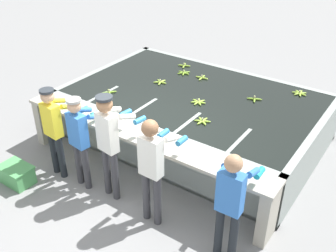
{
  "coord_description": "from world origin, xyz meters",
  "views": [
    {
      "loc": [
        3.36,
        -3.76,
        4.16
      ],
      "look_at": [
        0.0,
        1.07,
        0.65
      ],
      "focal_mm": 42.0,
      "sensor_mm": 36.0,
      "label": 1
    }
  ],
  "objects": [
    {
      "name": "ground_plane",
      "position": [
        0.0,
        0.0,
        0.0
      ],
      "size": [
        80.0,
        80.0,
        0.0
      ],
      "primitive_type": "plane",
      "color": "gray",
      "rests_on": "ground"
    },
    {
      "name": "worker_3",
      "position": [
        0.73,
        -0.35,
        1.02
      ],
      "size": [
        0.41,
        0.72,
        1.7
      ],
      "color": "#38383D",
      "rests_on": "ground"
    },
    {
      "name": "banana_bunch_floating_6",
      "position": [
        -1.33,
        1.05,
        0.94
      ],
      "size": [
        0.24,
        0.24,
        0.08
      ],
      "color": "#7FAD33",
      "rests_on": "wash_tank"
    },
    {
      "name": "worker_0",
      "position": [
        -1.22,
        -0.36,
        0.96
      ],
      "size": [
        0.45,
        0.73,
        1.6
      ],
      "color": "#1E2328",
      "rests_on": "ground"
    },
    {
      "name": "banana_bunch_floating_0",
      "position": [
        1.02,
        2.35,
        0.94
      ],
      "size": [
        0.27,
        0.27,
        0.08
      ],
      "color": "#7FAD33",
      "rests_on": "wash_tank"
    },
    {
      "name": "wash_tank",
      "position": [
        0.0,
        1.94,
        0.46
      ],
      "size": [
        4.65,
        3.0,
        0.93
      ],
      "color": "gray",
      "rests_on": "ground"
    },
    {
      "name": "banana_bunch_floating_8",
      "position": [
        1.61,
        3.05,
        0.94
      ],
      "size": [
        0.28,
        0.27,
        0.08
      ],
      "color": "#9EC642",
      "rests_on": "wash_tank"
    },
    {
      "name": "crate",
      "position": [
        -1.62,
        -0.96,
        0.16
      ],
      "size": [
        0.55,
        0.39,
        0.32
      ],
      "color": "#4C9E56",
      "rests_on": "ground"
    },
    {
      "name": "knife_0",
      "position": [
        -0.89,
        0.27,
        0.94
      ],
      "size": [
        0.3,
        0.23,
        0.02
      ],
      "color": "silver",
      "rests_on": "work_ledge"
    },
    {
      "name": "banana_bunch_floating_4",
      "position": [
        0.24,
        1.67,
        0.94
      ],
      "size": [
        0.28,
        0.28,
        0.08
      ],
      "color": "#9EC642",
      "rests_on": "wash_tank"
    },
    {
      "name": "worker_4",
      "position": [
        1.92,
        -0.35,
        0.98
      ],
      "size": [
        0.42,
        0.72,
        1.63
      ],
      "color": "#1E2328",
      "rests_on": "ground"
    },
    {
      "name": "banana_bunch_floating_3",
      "position": [
        -0.69,
        2.63,
        0.94
      ],
      "size": [
        0.28,
        0.27,
        0.08
      ],
      "color": "#7FAD33",
      "rests_on": "wash_tank"
    },
    {
      "name": "banana_bunch_floating_1",
      "position": [
        -0.89,
        2.96,
        0.94
      ],
      "size": [
        0.27,
        0.27,
        0.08
      ],
      "color": "#8CB738",
      "rests_on": "wash_tank"
    },
    {
      "name": "banana_bunch_floating_7",
      "position": [
        0.65,
        1.12,
        0.94
      ],
      "size": [
        0.27,
        0.28,
        0.08
      ],
      "color": "#93BC3D",
      "rests_on": "wash_tank"
    },
    {
      "name": "worker_2",
      "position": [
        -0.12,
        -0.27,
        1.08
      ],
      "size": [
        0.47,
        0.75,
        1.75
      ],
      "color": "#38383D",
      "rests_on": "ground"
    },
    {
      "name": "worker_1",
      "position": [
        -0.67,
        -0.33,
        0.95
      ],
      "size": [
        0.46,
        0.73,
        1.58
      ],
      "color": "#38383D",
      "rests_on": "ground"
    },
    {
      "name": "banana_bunch_floating_5",
      "position": [
        -0.81,
        1.97,
        0.94
      ],
      "size": [
        0.27,
        0.28,
        0.08
      ],
      "color": "#9EC642",
      "rests_on": "wash_tank"
    },
    {
      "name": "banana_bunch_floating_2",
      "position": [
        -0.25,
        2.62,
        0.94
      ],
      "size": [
        0.28,
        0.28,
        0.08
      ],
      "color": "#9EC642",
      "rests_on": "wash_tank"
    },
    {
      "name": "work_ledge",
      "position": [
        0.0,
        0.23,
        0.66
      ],
      "size": [
        4.65,
        0.45,
        0.93
      ],
      "color": "#A8A393",
      "rests_on": "ground"
    }
  ]
}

